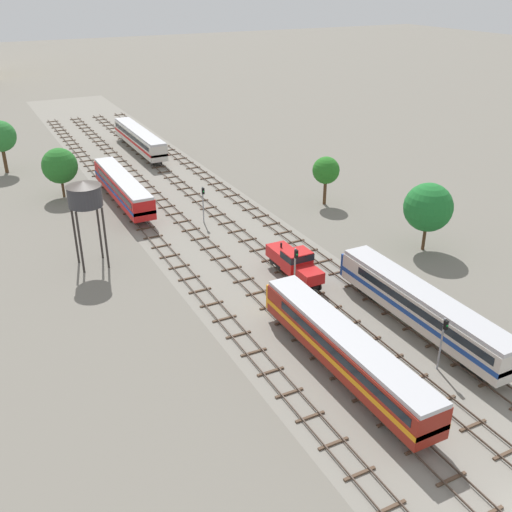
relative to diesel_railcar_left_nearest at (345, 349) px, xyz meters
The scene contains 19 objects.
ground_plane 39.65m from the diesel_railcar_left_nearest, 86.45° to the left, with size 480.00×480.00×0.00m, color slate.
ballast_bed 39.65m from the diesel_railcar_left_nearest, 86.45° to the left, with size 18.69×176.00×0.01m, color gray.
track_far_left 40.86m from the diesel_railcar_left_nearest, 96.89° to the left, with size 2.40×126.00×0.29m.
track_left 40.57m from the diesel_railcar_left_nearest, 90.00° to the left, with size 2.40×126.00×0.29m.
track_centre_left 40.86m from the diesel_railcar_left_nearest, 83.11° to the left, with size 2.40×126.00×0.29m.
track_centre 41.73m from the diesel_railcar_left_nearest, 76.41° to the left, with size 2.40×126.00×0.29m.
diesel_railcar_left_nearest is the anchor object (origin of this frame).
diesel_railcar_centre_near 10.06m from the diesel_railcar_left_nearest, 13.36° to the left, with size 2.96×20.50×3.80m.
shunter_loco_centre_left_mid 16.68m from the diesel_railcar_left_nearest, 72.92° to the left, with size 2.74×8.46×3.10m.
diesel_railcar_far_left_midfar 45.90m from the diesel_railcar_left_nearest, 96.12° to the left, with size 2.96×20.50×3.80m.
passenger_coach_centre_left_far 70.24m from the diesel_railcar_left_nearest, 86.00° to the left, with size 2.96×22.00×3.80m.
water_tower 32.10m from the diesel_railcar_left_nearest, 114.34° to the left, with size 3.71×3.71×9.62m.
signal_post_nearest 7.87m from the diesel_railcar_left_nearest, 20.86° to the right, with size 0.28×0.47×4.79m.
signal_post_near 34.72m from the diesel_railcar_left_nearest, 85.96° to the left, with size 0.28×0.47×4.78m.
signal_post_mid 12.08m from the diesel_railcar_left_nearest, 78.27° to the left, with size 0.28×0.47×5.76m.
lineside_tree_0 70.81m from the diesel_railcar_left_nearest, 104.49° to the left, with size 4.85×4.85×8.33m.
lineside_tree_1 38.78m from the diesel_railcar_left_nearest, 59.13° to the left, with size 3.69×3.69×6.71m.
lineside_tree_2 53.98m from the diesel_railcar_left_nearest, 102.54° to the left, with size 4.97×4.97×7.07m.
lineside_tree_3 26.96m from the diesel_railcar_left_nearest, 35.31° to the left, with size 5.53×5.53×7.98m.
Camera 1 is at (-25.90, -14.27, 28.93)m, focal length 41.34 mm.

